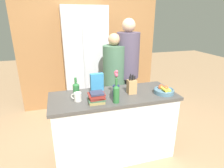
{
  "coord_description": "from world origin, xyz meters",
  "views": [
    {
      "loc": [
        -0.63,
        -2.11,
        1.85
      ],
      "look_at": [
        0.0,
        0.08,
        1.02
      ],
      "focal_mm": 30.0,
      "sensor_mm": 36.0,
      "label": 1
    }
  ],
  "objects_px": {
    "person_at_sink": "(114,77)",
    "person_in_blue": "(127,68)",
    "fruit_bowl": "(164,90)",
    "knife_block": "(132,86)",
    "cereal_box": "(97,84)",
    "bottle_vinegar": "(116,93)",
    "bottle_oil": "(76,89)",
    "coffee_mug": "(78,97)",
    "flower_vase": "(116,87)",
    "refrigerator": "(85,63)",
    "book_stack": "(97,98)"
  },
  "relations": [
    {
      "from": "book_stack",
      "to": "person_at_sink",
      "type": "xyz_separation_m",
      "value": [
        0.48,
        0.89,
        -0.07
      ]
    },
    {
      "from": "refrigerator",
      "to": "bottle_vinegar",
      "type": "relative_size",
      "value": 6.85
    },
    {
      "from": "person_at_sink",
      "to": "person_in_blue",
      "type": "relative_size",
      "value": 0.88
    },
    {
      "from": "knife_block",
      "to": "person_at_sink",
      "type": "height_order",
      "value": "person_at_sink"
    },
    {
      "from": "flower_vase",
      "to": "book_stack",
      "type": "xyz_separation_m",
      "value": [
        -0.27,
        -0.13,
        -0.05
      ]
    },
    {
      "from": "knife_block",
      "to": "bottle_oil",
      "type": "xyz_separation_m",
      "value": [
        -0.7,
        0.11,
        -0.0
      ]
    },
    {
      "from": "flower_vase",
      "to": "book_stack",
      "type": "distance_m",
      "value": 0.31
    },
    {
      "from": "book_stack",
      "to": "bottle_oil",
      "type": "relative_size",
      "value": 0.83
    },
    {
      "from": "book_stack",
      "to": "person_in_blue",
      "type": "relative_size",
      "value": 0.11
    },
    {
      "from": "coffee_mug",
      "to": "person_at_sink",
      "type": "distance_m",
      "value": 1.04
    },
    {
      "from": "fruit_bowl",
      "to": "cereal_box",
      "type": "height_order",
      "value": "cereal_box"
    },
    {
      "from": "fruit_bowl",
      "to": "knife_block",
      "type": "distance_m",
      "value": 0.43
    },
    {
      "from": "cereal_box",
      "to": "bottle_vinegar",
      "type": "height_order",
      "value": "bottle_vinegar"
    },
    {
      "from": "cereal_box",
      "to": "bottle_oil",
      "type": "height_order",
      "value": "cereal_box"
    },
    {
      "from": "bottle_oil",
      "to": "bottle_vinegar",
      "type": "height_order",
      "value": "bottle_vinegar"
    },
    {
      "from": "coffee_mug",
      "to": "bottle_vinegar",
      "type": "bearing_deg",
      "value": -21.74
    },
    {
      "from": "person_at_sink",
      "to": "flower_vase",
      "type": "bearing_deg",
      "value": -95.24
    },
    {
      "from": "fruit_bowl",
      "to": "refrigerator",
      "type": "bearing_deg",
      "value": 117.81
    },
    {
      "from": "coffee_mug",
      "to": "bottle_vinegar",
      "type": "distance_m",
      "value": 0.46
    },
    {
      "from": "refrigerator",
      "to": "knife_block",
      "type": "xyz_separation_m",
      "value": [
        0.39,
        -1.4,
        -0.01
      ]
    },
    {
      "from": "coffee_mug",
      "to": "person_in_blue",
      "type": "relative_size",
      "value": 0.07
    },
    {
      "from": "book_stack",
      "to": "person_in_blue",
      "type": "height_order",
      "value": "person_in_blue"
    },
    {
      "from": "fruit_bowl",
      "to": "knife_block",
      "type": "relative_size",
      "value": 0.97
    },
    {
      "from": "bottle_vinegar",
      "to": "cereal_box",
      "type": "bearing_deg",
      "value": 115.59
    },
    {
      "from": "fruit_bowl",
      "to": "person_at_sink",
      "type": "xyz_separation_m",
      "value": [
        -0.42,
        0.85,
        -0.04
      ]
    },
    {
      "from": "knife_block",
      "to": "coffee_mug",
      "type": "bearing_deg",
      "value": -176.88
    },
    {
      "from": "flower_vase",
      "to": "cereal_box",
      "type": "height_order",
      "value": "flower_vase"
    },
    {
      "from": "knife_block",
      "to": "cereal_box",
      "type": "height_order",
      "value": "cereal_box"
    },
    {
      "from": "cereal_box",
      "to": "person_in_blue",
      "type": "xyz_separation_m",
      "value": [
        0.66,
        0.63,
        -0.01
      ]
    },
    {
      "from": "cereal_box",
      "to": "person_in_blue",
      "type": "distance_m",
      "value": 0.91
    },
    {
      "from": "bottle_oil",
      "to": "fruit_bowl",
      "type": "bearing_deg",
      "value": -11.4
    },
    {
      "from": "bottle_oil",
      "to": "refrigerator",
      "type": "bearing_deg",
      "value": 76.63
    },
    {
      "from": "book_stack",
      "to": "bottle_oil",
      "type": "xyz_separation_m",
      "value": [
        -0.21,
        0.26,
        0.03
      ]
    },
    {
      "from": "knife_block",
      "to": "book_stack",
      "type": "relative_size",
      "value": 1.33
    },
    {
      "from": "person_in_blue",
      "to": "knife_block",
      "type": "bearing_deg",
      "value": -91.41
    },
    {
      "from": "knife_block",
      "to": "person_at_sink",
      "type": "relative_size",
      "value": 0.17
    },
    {
      "from": "flower_vase",
      "to": "coffee_mug",
      "type": "bearing_deg",
      "value": -178.65
    },
    {
      "from": "coffee_mug",
      "to": "person_in_blue",
      "type": "xyz_separation_m",
      "value": [
        0.93,
        0.79,
        0.07
      ]
    },
    {
      "from": "cereal_box",
      "to": "bottle_vinegar",
      "type": "relative_size",
      "value": 0.91
    },
    {
      "from": "person_at_sink",
      "to": "book_stack",
      "type": "bearing_deg",
      "value": -108.42
    },
    {
      "from": "cereal_box",
      "to": "bottle_vinegar",
      "type": "distance_m",
      "value": 0.37
    },
    {
      "from": "flower_vase",
      "to": "coffee_mug",
      "type": "relative_size",
      "value": 2.7
    },
    {
      "from": "coffee_mug",
      "to": "book_stack",
      "type": "height_order",
      "value": "book_stack"
    },
    {
      "from": "coffee_mug",
      "to": "cereal_box",
      "type": "bearing_deg",
      "value": 30.53
    },
    {
      "from": "book_stack",
      "to": "person_in_blue",
      "type": "distance_m",
      "value": 1.16
    },
    {
      "from": "flower_vase",
      "to": "bottle_oil",
      "type": "distance_m",
      "value": 0.5
    },
    {
      "from": "cereal_box",
      "to": "person_in_blue",
      "type": "height_order",
      "value": "person_in_blue"
    },
    {
      "from": "cereal_box",
      "to": "coffee_mug",
      "type": "distance_m",
      "value": 0.32
    },
    {
      "from": "cereal_box",
      "to": "person_at_sink",
      "type": "relative_size",
      "value": 0.17
    },
    {
      "from": "fruit_bowl",
      "to": "person_in_blue",
      "type": "bearing_deg",
      "value": 101.92
    }
  ]
}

